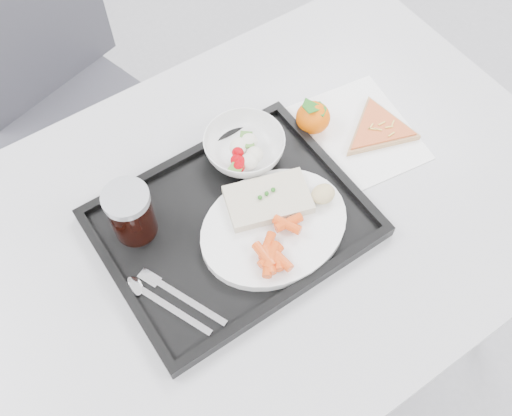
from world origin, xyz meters
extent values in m
cube|color=silver|center=(0.00, 0.30, 0.73)|extent=(1.20, 0.80, 0.03)
cylinder|color=#47474C|center=(0.54, 0.64, 0.36)|extent=(0.04, 0.04, 0.72)
cube|color=#3D3D45|center=(-0.13, 0.89, 0.45)|extent=(0.52, 0.52, 0.04)
cube|color=#3D3D45|center=(-0.13, 1.08, 0.70)|extent=(0.41, 0.14, 0.46)
cylinder|color=#47474C|center=(-0.31, 0.71, 0.21)|extent=(0.03, 0.03, 0.43)
cylinder|color=#47474C|center=(0.05, 0.71, 0.21)|extent=(0.03, 0.03, 0.43)
cylinder|color=#47474C|center=(-0.31, 1.07, 0.21)|extent=(0.03, 0.03, 0.43)
cylinder|color=#47474C|center=(0.05, 1.07, 0.21)|extent=(0.03, 0.03, 0.43)
cube|color=black|center=(-0.05, 0.30, 0.76)|extent=(0.45, 0.35, 0.01)
cube|color=black|center=(-0.05, 0.47, 0.77)|extent=(0.45, 0.02, 0.01)
cube|color=black|center=(-0.05, 0.13, 0.77)|extent=(0.45, 0.02, 0.01)
cube|color=black|center=(0.17, 0.30, 0.77)|extent=(0.02, 0.32, 0.01)
cube|color=black|center=(-0.27, 0.30, 0.77)|extent=(0.02, 0.32, 0.01)
cylinder|color=white|center=(0.00, 0.25, 0.77)|extent=(0.27, 0.27, 0.02)
cube|color=beige|center=(0.02, 0.29, 0.79)|extent=(0.17, 0.13, 0.02)
sphere|color=#236B1C|center=(0.01, 0.30, 0.81)|extent=(0.01, 0.01, 0.01)
sphere|color=#236B1C|center=(0.02, 0.30, 0.81)|extent=(0.01, 0.01, 0.01)
sphere|color=#236B1C|center=(0.03, 0.30, 0.81)|extent=(0.01, 0.01, 0.01)
ellipsoid|color=#F1BF91|center=(0.10, 0.24, 0.80)|extent=(0.05, 0.05, 0.03)
imported|color=white|center=(0.05, 0.41, 0.79)|extent=(0.15, 0.15, 0.05)
cylinder|color=black|center=(-0.20, 0.39, 0.81)|extent=(0.08, 0.08, 0.10)
cylinder|color=#A5A8AD|center=(-0.20, 0.39, 0.87)|extent=(0.08, 0.08, 0.01)
cube|color=silver|center=(-0.22, 0.22, 0.77)|extent=(0.07, 0.14, 0.00)
ellipsoid|color=silver|center=(-0.25, 0.29, 0.77)|extent=(0.04, 0.05, 0.01)
cube|color=silver|center=(-0.19, 0.22, 0.77)|extent=(0.07, 0.14, 0.00)
cube|color=silver|center=(-0.22, 0.29, 0.77)|extent=(0.03, 0.04, 0.00)
cube|color=white|center=(0.25, 0.34, 0.75)|extent=(0.28, 0.27, 0.00)
ellipsoid|color=orange|center=(0.20, 0.40, 0.79)|extent=(0.08, 0.08, 0.06)
cube|color=#236B1C|center=(0.20, 0.40, 0.81)|extent=(0.04, 0.05, 0.02)
cube|color=#236B1C|center=(0.20, 0.40, 0.81)|extent=(0.04, 0.02, 0.02)
cylinder|color=tan|center=(0.30, 0.32, 0.76)|extent=(0.21, 0.21, 0.01)
cylinder|color=red|center=(0.30, 0.32, 0.77)|extent=(0.18, 0.18, 0.00)
cube|color=#EABC47|center=(0.30, 0.31, 0.77)|extent=(0.01, 0.01, 0.00)
cube|color=#EABC47|center=(0.29, 0.32, 0.77)|extent=(0.01, 0.01, 0.00)
cube|color=#EABC47|center=(0.29, 0.33, 0.77)|extent=(0.02, 0.01, 0.00)
cube|color=#EABC47|center=(0.32, 0.30, 0.77)|extent=(0.02, 0.01, 0.00)
cube|color=#EABC47|center=(0.31, 0.29, 0.77)|extent=(0.02, 0.00, 0.00)
cube|color=#EABC47|center=(0.33, 0.31, 0.77)|extent=(0.01, 0.01, 0.00)
cube|color=#EABC47|center=(0.31, 0.32, 0.77)|extent=(0.02, 0.00, 0.00)
cylinder|color=#E34914|center=(-0.03, 0.19, 0.80)|extent=(0.04, 0.05, 0.02)
cylinder|color=#E34914|center=(-0.03, 0.18, 0.80)|extent=(0.02, 0.05, 0.02)
cylinder|color=#E34914|center=(0.02, 0.23, 0.80)|extent=(0.04, 0.05, 0.02)
cylinder|color=#E34914|center=(-0.04, 0.20, 0.80)|extent=(0.05, 0.03, 0.02)
cylinder|color=#E34914|center=(-0.05, 0.19, 0.80)|extent=(0.04, 0.05, 0.02)
cylinder|color=#E34914|center=(-0.05, 0.19, 0.80)|extent=(0.03, 0.05, 0.02)
cylinder|color=#E34914|center=(0.02, 0.23, 0.80)|extent=(0.05, 0.02, 0.02)
cylinder|color=#E34914|center=(-0.04, 0.19, 0.80)|extent=(0.05, 0.04, 0.02)
cylinder|color=#E34914|center=(-0.04, 0.21, 0.80)|extent=(0.05, 0.04, 0.02)
cylinder|color=#E34914|center=(-0.05, 0.20, 0.80)|extent=(0.02, 0.05, 0.02)
sphere|color=#A60007|center=(0.01, 0.37, 0.80)|extent=(0.02, 0.02, 0.02)
sphere|color=#A60007|center=(0.03, 0.40, 0.80)|extent=(0.02, 0.02, 0.02)
sphere|color=#A60007|center=(0.02, 0.39, 0.80)|extent=(0.02, 0.02, 0.02)
sphere|color=#A60007|center=(0.02, 0.38, 0.80)|extent=(0.02, 0.02, 0.02)
ellipsoid|color=silver|center=(0.04, 0.41, 0.80)|extent=(0.03, 0.03, 0.03)
ellipsoid|color=silver|center=(0.05, 0.38, 0.80)|extent=(0.03, 0.03, 0.03)
ellipsoid|color=silver|center=(0.06, 0.41, 0.80)|extent=(0.03, 0.03, 0.03)
ellipsoid|color=silver|center=(0.04, 0.37, 0.80)|extent=(0.03, 0.03, 0.03)
ellipsoid|color=silver|center=(0.04, 0.41, 0.80)|extent=(0.03, 0.03, 0.03)
cube|color=#48792D|center=(0.05, 0.41, 0.80)|extent=(0.03, 0.03, 0.00)
cube|color=#48792D|center=(0.06, 0.42, 0.80)|extent=(0.03, 0.03, 0.00)
cube|color=#48792D|center=(0.01, 0.37, 0.80)|extent=(0.03, 0.03, 0.00)
camera|label=1|loc=(-0.29, -0.13, 1.64)|focal=40.00mm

